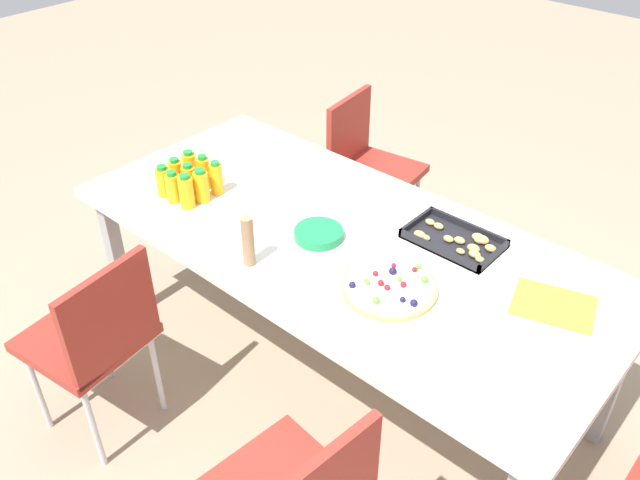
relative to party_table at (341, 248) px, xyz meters
name	(u,v)px	position (x,y,z in m)	size (l,w,h in m)	color
ground_plane	(338,370)	(0.00, 0.00, -0.67)	(12.00, 12.00, 0.00)	gray
party_table	(341,248)	(0.00, 0.00, 0.00)	(2.13, 0.97, 0.73)	silver
chair_near_left	(95,334)	(-0.47, -0.81, -0.17)	(0.45, 0.45, 0.83)	maroon
chair_far_left	(367,161)	(-0.54, 0.86, -0.17)	(0.45, 0.45, 0.83)	maroon
juice_bottle_0	(164,181)	(-0.73, -0.26, 0.12)	(0.06, 0.06, 0.14)	#FAAD14
juice_bottle_1	(173,187)	(-0.66, -0.26, 0.12)	(0.06, 0.06, 0.14)	#FAAD14
juice_bottle_2	(186,192)	(-0.59, -0.26, 0.13)	(0.06, 0.06, 0.15)	#F9AC14
juice_bottle_3	(176,174)	(-0.74, -0.19, 0.12)	(0.06, 0.06, 0.14)	#F9AD14
juice_bottle_4	(189,180)	(-0.66, -0.19, 0.12)	(0.06, 0.06, 0.14)	#FAAD14
juice_bottle_5	(201,186)	(-0.58, -0.19, 0.13)	(0.06, 0.06, 0.14)	#F9AE14
juice_bottle_6	(190,167)	(-0.74, -0.12, 0.13)	(0.06, 0.06, 0.14)	#F9AE14
juice_bottle_7	(204,173)	(-0.66, -0.11, 0.13)	(0.06, 0.06, 0.15)	#FAAD14
juice_bottle_8	(216,178)	(-0.58, -0.10, 0.13)	(0.05, 0.05, 0.15)	#FAAC14
fruit_pizza	(389,287)	(0.33, -0.14, 0.07)	(0.33, 0.33, 0.05)	tan
snack_tray	(456,240)	(0.35, 0.24, 0.07)	(0.35, 0.22, 0.04)	black
plate_stack	(319,234)	(-0.05, -0.07, 0.08)	(0.18, 0.18, 0.03)	#1E8C4C
napkin_stack	(279,189)	(-0.41, 0.08, 0.07)	(0.15, 0.15, 0.01)	white
cardboard_tube	(248,241)	(-0.13, -0.35, 0.16)	(0.04, 0.04, 0.19)	#9E7A56
paper_folder	(554,305)	(0.78, 0.15, 0.06)	(0.26, 0.20, 0.01)	yellow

